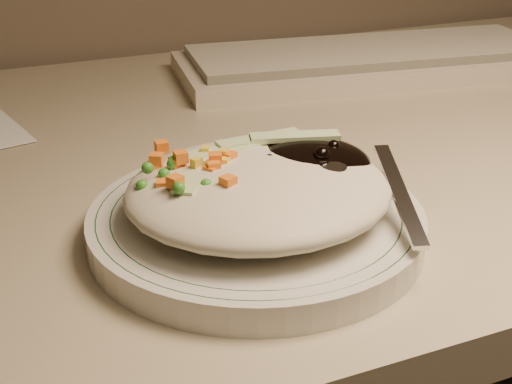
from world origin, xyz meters
name	(u,v)px	position (x,y,z in m)	size (l,w,h in m)	color
desk	(227,310)	(0.00, 1.38, 0.54)	(1.40, 0.70, 0.74)	tan
plate	(256,224)	(-0.05, 1.19, 0.75)	(0.24, 0.24, 0.02)	silver
plate_rim	(256,212)	(-0.05, 1.19, 0.76)	(0.23, 0.23, 0.00)	#144723
meal	(262,184)	(-0.04, 1.19, 0.78)	(0.21, 0.19, 0.05)	beige
keyboard	(371,61)	(0.26, 1.53, 0.76)	(0.50, 0.24, 0.03)	beige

